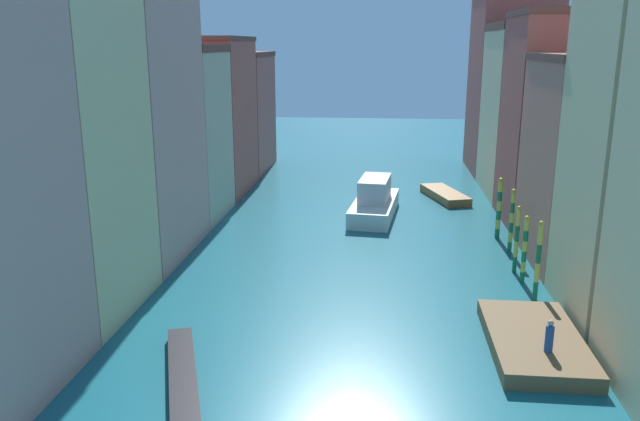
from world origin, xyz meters
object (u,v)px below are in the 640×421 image
(mooring_pole_0, at_px, (538,260))
(person_on_dock, at_px, (549,337))
(gondola_black, at_px, (183,379))
(waterfront_dock, at_px, (534,341))
(mooring_pole_1, at_px, (525,248))
(mooring_pole_2, at_px, (517,239))
(mooring_pole_3, at_px, (512,220))
(vaporetto_white, at_px, (374,202))
(mooring_pole_4, at_px, (499,207))
(motorboat_0, at_px, (445,195))

(mooring_pole_0, bearing_deg, person_on_dock, -98.67)
(person_on_dock, distance_m, gondola_black, 15.69)
(waterfront_dock, relative_size, mooring_pole_1, 1.92)
(mooring_pole_2, xyz_separation_m, mooring_pole_3, (0.44, 4.02, 0.08))
(waterfront_dock, relative_size, mooring_pole_2, 1.86)
(person_on_dock, xyz_separation_m, vaporetto_white, (-7.97, 24.42, -0.23))
(person_on_dock, height_order, mooring_pole_2, mooring_pole_2)
(mooring_pole_2, bearing_deg, mooring_pole_1, -85.15)
(mooring_pole_0, height_order, gondola_black, mooring_pole_0)
(mooring_pole_1, height_order, gondola_black, mooring_pole_1)
(person_on_dock, height_order, mooring_pole_1, mooring_pole_1)
(waterfront_dock, height_order, mooring_pole_2, mooring_pole_2)
(mooring_pole_2, bearing_deg, mooring_pole_3, 83.71)
(mooring_pole_1, height_order, mooring_pole_4, mooring_pole_4)
(mooring_pole_3, height_order, vaporetto_white, mooring_pole_3)
(person_on_dock, relative_size, mooring_pole_2, 0.35)
(mooring_pole_1, bearing_deg, waterfront_dock, -97.94)
(mooring_pole_1, height_order, mooring_pole_3, mooring_pole_3)
(mooring_pole_4, bearing_deg, motorboat_0, 102.96)
(mooring_pole_3, relative_size, gondola_black, 0.51)
(vaporetto_white, bearing_deg, mooring_pole_0, -61.49)
(mooring_pole_0, height_order, mooring_pole_1, mooring_pole_0)
(mooring_pole_1, relative_size, mooring_pole_3, 0.93)
(person_on_dock, height_order, mooring_pole_4, mooring_pole_4)
(mooring_pole_1, height_order, mooring_pole_2, mooring_pole_2)
(mooring_pole_0, height_order, mooring_pole_2, mooring_pole_0)
(mooring_pole_0, xyz_separation_m, vaporetto_white, (-9.13, 16.81, -1.12))
(mooring_pole_3, bearing_deg, person_on_dock, -94.75)
(waterfront_dock, distance_m, mooring_pole_3, 14.53)
(person_on_dock, height_order, mooring_pole_3, mooring_pole_3)
(vaporetto_white, height_order, motorboat_0, vaporetto_white)
(mooring_pole_2, relative_size, mooring_pole_4, 0.94)
(motorboat_0, bearing_deg, person_on_dock, -86.90)
(mooring_pole_2, bearing_deg, gondola_black, -137.14)
(person_on_dock, distance_m, mooring_pole_3, 16.11)
(mooring_pole_2, bearing_deg, waterfront_dock, -95.90)
(mooring_pole_3, xyz_separation_m, mooring_pole_4, (-0.30, 3.15, 0.05))
(vaporetto_white, xyz_separation_m, motorboat_0, (6.29, 6.56, -0.82))
(mooring_pole_1, distance_m, mooring_pole_2, 1.67)
(mooring_pole_2, relative_size, motorboat_0, 0.59)
(mooring_pole_0, bearing_deg, gondola_black, -147.13)
(waterfront_dock, bearing_deg, vaporetto_white, 108.94)
(mooring_pole_4, bearing_deg, waterfront_dock, -93.95)
(mooring_pole_0, distance_m, vaporetto_white, 19.16)
(vaporetto_white, distance_m, gondola_black, 28.46)
(mooring_pole_0, distance_m, mooring_pole_2, 4.41)
(person_on_dock, bearing_deg, mooring_pole_3, 85.25)
(mooring_pole_0, bearing_deg, waterfront_dock, -102.74)
(mooring_pole_0, distance_m, mooring_pole_3, 8.42)
(mooring_pole_1, relative_size, vaporetto_white, 0.42)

